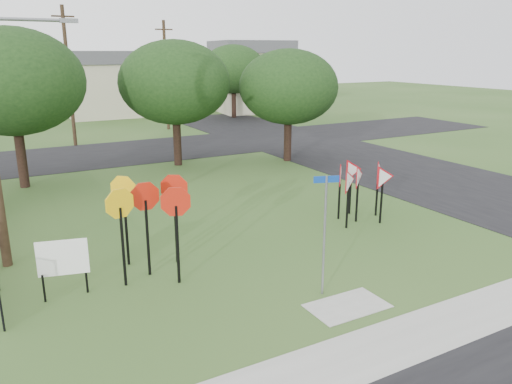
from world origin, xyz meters
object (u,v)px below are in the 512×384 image
Objects in this scene: yield_sign_cluster at (360,177)px; info_board at (63,260)px; stop_sign_cluster at (148,206)px; street_name_sign at (325,229)px.

info_board is (-10.67, -1.13, -0.62)m from yield_sign_cluster.
yield_sign_cluster is at bearing 6.02° from info_board.
yield_sign_cluster is 1.74× the size of info_board.
stop_sign_cluster reaches higher than yield_sign_cluster.
street_name_sign reaches higher than stop_sign_cluster.
street_name_sign is at bearing -43.81° from stop_sign_cluster.
street_name_sign is 1.17× the size of yield_sign_cluster.
street_name_sign is 6.73m from info_board.
yield_sign_cluster is at bearing 5.58° from stop_sign_cluster.
street_name_sign is at bearing -138.46° from yield_sign_cluster.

